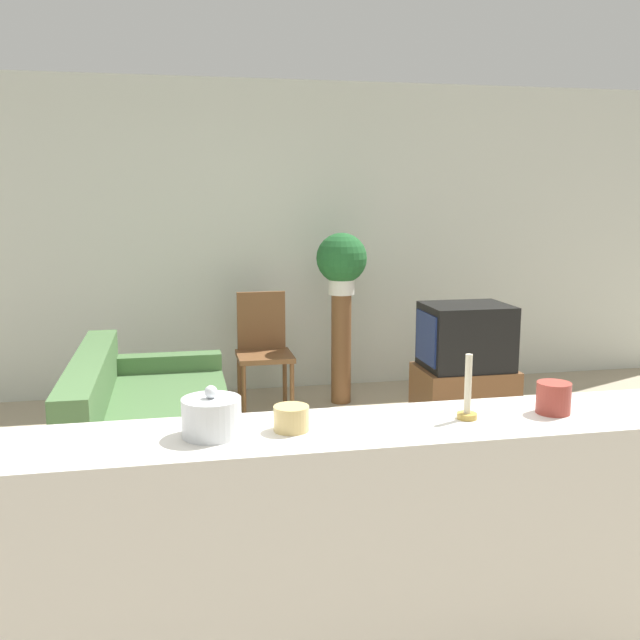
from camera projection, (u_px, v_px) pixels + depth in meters
name	position (u px, v px, depth m)	size (l,w,h in m)	color
ground_plane	(306.00, 595.00, 3.14)	(14.00, 14.00, 0.00)	tan
wall_back	(234.00, 239.00, 6.21)	(9.00, 0.06, 2.70)	silver
couch	(148.00, 431.00, 4.47)	(0.95, 1.84, 0.76)	#476B3D
tv_stand	(464.00, 394.00, 5.54)	(0.72, 0.54, 0.42)	brown
television	(465.00, 336.00, 5.46)	(0.65, 0.51, 0.49)	black
wooden_chair	(263.00, 345.00, 5.78)	(0.44, 0.44, 0.95)	brown
plant_stand	(341.00, 349.00, 5.96)	(0.17, 0.17, 0.92)	brown
potted_plant	(342.00, 260.00, 5.83)	(0.42, 0.42, 0.51)	white
foreground_counter	(337.00, 562.00, 2.46)	(2.73, 0.44, 0.97)	silver
decorative_bowl	(212.00, 417.00, 2.28)	(0.19, 0.19, 0.17)	silver
candle_jar	(291.00, 418.00, 2.34)	(0.12, 0.12, 0.08)	tan
candlestick	(468.00, 398.00, 2.46)	(0.07, 0.07, 0.23)	#B7933D
coffee_tin	(553.00, 398.00, 2.52)	(0.12, 0.12, 0.11)	#99382D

